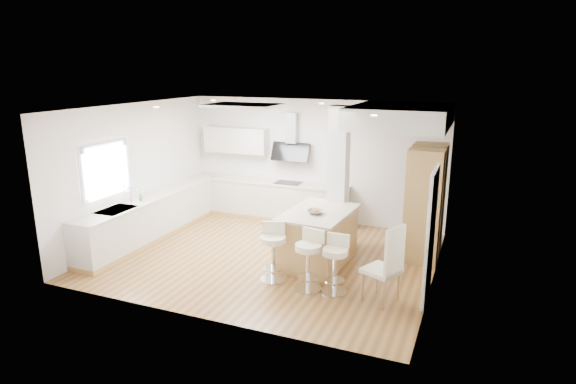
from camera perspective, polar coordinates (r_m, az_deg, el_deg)
The scene contains 18 objects.
ground at distance 9.26m, azimuth -2.25°, elevation -7.59°, with size 6.00×6.00×0.00m, color olive.
ceiling at distance 9.26m, azimuth -2.25°, elevation -7.59°, with size 6.00×5.00×0.02m, color white.
wall_back at distance 11.09m, azimuth 3.03°, elevation 3.71°, with size 6.00×0.04×2.80m, color silver.
wall_left at distance 10.41m, azimuth -17.56°, elevation 2.30°, with size 0.04×5.00×2.80m, color silver.
wall_right at distance 8.09m, azimuth 17.39°, elevation -1.10°, with size 0.04×5.00×2.80m, color silver.
skylight at distance 9.49m, azimuth -5.31°, elevation 10.16°, with size 4.10×2.10×0.06m.
window_left at distance 9.66m, azimuth -20.86°, elevation 2.89°, with size 0.06×1.28×1.07m.
doorway_right at distance 7.64m, azimuth 16.55°, elevation -5.11°, with size 0.05×1.00×2.10m.
counter_left at distance 10.63m, azimuth -15.13°, elevation -2.52°, with size 0.63×4.50×1.35m.
counter_back at distance 11.33m, azimuth -1.85°, elevation 0.29°, with size 3.62×0.63×2.50m.
pillar at distance 9.34m, azimuth 5.98°, elevation 1.56°, with size 0.35×0.35×2.80m.
soffit at distance 9.35m, azimuth 13.22°, elevation 8.73°, with size 1.78×2.20×0.40m.
oven_column at distance 9.39m, azimuth 15.97°, elevation -1.07°, with size 0.63×1.21×2.10m.
peninsula at distance 8.82m, azimuth 3.63°, elevation -5.30°, with size 1.18×1.69×1.06m.
bar_stool_a at distance 8.08m, azimuth -1.76°, elevation -6.73°, with size 0.58×0.58×0.99m.
bar_stool_b at distance 7.76m, azimuth 2.49°, elevation -7.69°, with size 0.51×0.51×0.99m.
bar_stool_c at distance 7.69m, azimuth 5.63°, elevation -8.14°, with size 0.43×0.43×0.95m.
dining_chair at distance 7.40m, azimuth 11.76°, elevation -8.20°, with size 0.64×0.64×1.25m.
Camera 1 is at (3.57, -7.79, 3.50)m, focal length 30.00 mm.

